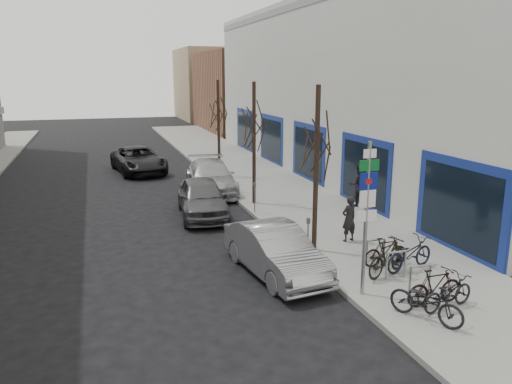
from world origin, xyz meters
TOP-DOWN VIEW (x-y plane):
  - ground at (0.00, 0.00)m, footprint 120.00×120.00m
  - sidewalk_east at (4.50, 10.00)m, footprint 5.00×70.00m
  - commercial_building at (17.00, 16.00)m, footprint 20.00×32.00m
  - brick_building_far at (13.00, 40.00)m, footprint 12.00×14.00m
  - tan_building_far at (13.50, 55.00)m, footprint 13.00×12.00m
  - highway_sign_pole at (2.40, -0.01)m, footprint 0.55×0.10m
  - bike_rack at (3.80, 0.60)m, footprint 0.66×2.26m
  - tree_near at (2.60, 3.50)m, footprint 1.80×1.80m
  - tree_mid at (2.60, 10.00)m, footprint 1.80×1.80m
  - tree_far at (2.60, 16.50)m, footprint 1.80×1.80m
  - meter_front at (2.15, 3.00)m, footprint 0.10×0.08m
  - meter_mid at (2.15, 8.50)m, footprint 0.10×0.08m
  - meter_back at (2.15, 14.00)m, footprint 0.10×0.08m
  - bike_near_left at (3.07, -1.75)m, footprint 1.38×1.85m
  - bike_near_right at (3.79, -1.12)m, footprint 1.63×0.51m
  - bike_mid_curb at (4.56, 1.07)m, footprint 1.95×1.05m
  - bike_mid_inner at (3.73, 0.91)m, footprint 1.88×1.23m
  - bike_far_curb at (3.96, -1.41)m, footprint 1.72×0.84m
  - bike_far_inner at (4.08, 1.58)m, footprint 1.53×0.51m
  - parked_car_front at (0.79, 2.31)m, footprint 2.10×4.61m
  - parked_car_mid at (0.04, 9.11)m, footprint 2.31×4.81m
  - parked_car_back at (1.34, 13.16)m, footprint 2.82×5.69m
  - lane_car at (-1.62, 19.71)m, footprint 3.29×5.84m
  - pedestrian_near at (4.11, 3.96)m, footprint 0.66×0.50m
  - pedestrian_far at (6.80, 8.09)m, footprint 0.84×0.72m

SIDE VIEW (x-z plane):
  - ground at x=0.00m, z-range 0.00..0.00m
  - sidewalk_east at x=4.50m, z-range 0.00..0.15m
  - bike_far_inner at x=4.08m, z-range 0.15..1.07m
  - bike_near_right at x=3.79m, z-range 0.15..1.14m
  - bike_far_curb at x=3.96m, z-range 0.15..1.16m
  - bike_rack at x=3.80m, z-range 0.24..1.07m
  - bike_mid_inner at x=3.73m, z-range 0.15..1.25m
  - bike_near_left at x=3.07m, z-range 0.15..1.26m
  - bike_mid_curb at x=4.56m, z-range 0.15..1.29m
  - parked_car_front at x=0.79m, z-range 0.00..1.47m
  - lane_car at x=-1.62m, z-range 0.00..1.54m
  - parked_car_mid at x=0.04m, z-range 0.00..1.59m
  - parked_car_back at x=1.34m, z-range 0.00..1.59m
  - meter_front at x=2.15m, z-range 0.28..1.55m
  - meter_mid at x=2.15m, z-range 0.28..1.55m
  - meter_back at x=2.15m, z-range 0.28..1.55m
  - pedestrian_near at x=4.11m, z-range 0.15..1.76m
  - pedestrian_far at x=6.80m, z-range 0.15..2.07m
  - highway_sign_pole at x=2.40m, z-range 0.36..4.56m
  - brick_building_far at x=13.00m, z-range 0.00..8.00m
  - tree_near at x=2.60m, z-range 1.35..6.85m
  - tree_mid at x=2.60m, z-range 1.35..6.85m
  - tree_far at x=2.60m, z-range 1.35..6.85m
  - tan_building_far at x=13.50m, z-range 0.00..9.00m
  - commercial_building at x=17.00m, z-range 0.00..10.00m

